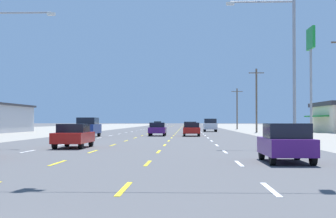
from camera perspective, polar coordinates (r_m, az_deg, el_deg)
The scene contains 15 objects.
ground_plane at distance 71.59m, azimuth -0.49°, elevation -2.62°, with size 572.00×572.00×0.00m, color #4C4C4F.
lane_markings at distance 110.06m, azimuth 0.43°, elevation -2.16°, with size 10.64×227.60×0.01m.
signal_span_wire at distance 16.81m, azimuth -8.38°, elevation 11.49°, with size 25.65×0.53×9.47m.
hatchback_far_right_nearest at distance 20.97m, azimuth 12.78°, elevation -3.61°, with size 1.72×3.90×1.54m.
sedan_inner_left_mid at distance 32.11m, azimuth -10.30°, elevation -2.86°, with size 1.80×4.50×1.46m.
suv_far_left_midfar at distance 53.61m, azimuth -8.76°, elevation -1.95°, with size 1.98×4.90×1.98m.
sedan_inner_right_far at distance 56.24m, azimuth 2.59°, elevation -2.21°, with size 1.80×4.50×1.46m.
sedan_center_turn_farther at distance 56.96m, azimuth -1.15°, elevation -2.20°, with size 1.80×4.50×1.46m.
hatchback_inner_right_farthest at distance 68.64m, azimuth 2.43°, elevation -2.03°, with size 1.72×3.90×1.54m.
suv_far_right_distant_a at distance 79.80m, azimuth 4.63°, elevation -1.75°, with size 1.98×4.90×1.98m.
hatchback_inner_left_distant_b at distance 118.11m, azimuth -1.13°, elevation -1.73°, with size 1.72×3.90×1.54m.
pole_sign_right_row_1 at distance 50.09m, azimuth 15.36°, elevation 6.05°, with size 0.24×2.58×10.26m.
streetlight_right_row_0 at distance 34.47m, azimuth 12.88°, elevation 5.32°, with size 4.45×0.26×9.59m.
utility_pole_right_row_1 at distance 75.24m, azimuth 9.66°, elevation 1.07°, with size 2.20×0.26×9.09m.
utility_pole_right_row_2 at distance 103.49m, azimuth 7.57°, elevation 0.12°, with size 2.20×0.26×8.05m.
Camera 1 is at (3.27, -5.50, 1.63)m, focal length 55.68 mm.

